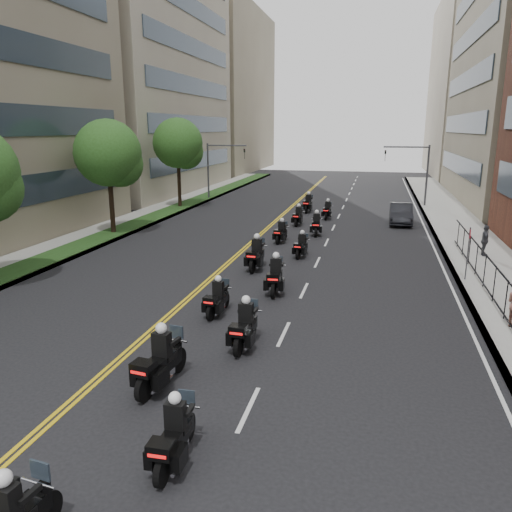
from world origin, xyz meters
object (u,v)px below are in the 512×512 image
at_px(motorcycle_4, 217,300).
at_px(motorcycle_5, 275,277).
at_px(motorcycle_10, 298,217).
at_px(motorcycle_2, 160,363).
at_px(motorcycle_6, 256,255).
at_px(motorcycle_12, 308,204).
at_px(motorcycle_9, 316,225).
at_px(motorcycle_7, 301,246).
at_px(parked_sedan, 401,214).
at_px(motorcycle_1, 174,437).
at_px(motorcycle_8, 281,233).
at_px(motorcycle_11, 327,211).
at_px(pedestrian_c, 485,241).
at_px(motorcycle_3, 245,327).

distance_m(motorcycle_4, motorcycle_5, 3.57).
height_order(motorcycle_4, motorcycle_10, motorcycle_10).
distance_m(motorcycle_2, motorcycle_6, 12.38).
xyz_separation_m(motorcycle_4, motorcycle_12, (0.09, 25.19, 0.09)).
bearing_deg(motorcycle_9, motorcycle_5, -95.36).
xyz_separation_m(motorcycle_4, motorcycle_5, (1.66, 3.15, 0.10)).
bearing_deg(motorcycle_7, motorcycle_2, -89.01).
bearing_deg(motorcycle_2, parked_sedan, 82.14).
height_order(motorcycle_1, motorcycle_8, motorcycle_1).
xyz_separation_m(motorcycle_6, motorcycle_7, (1.88, 3.07, -0.13)).
height_order(motorcycle_10, parked_sedan, motorcycle_10).
distance_m(motorcycle_2, motorcycle_11, 28.07).
bearing_deg(motorcycle_6, pedestrian_c, 24.25).
distance_m(motorcycle_1, parked_sedan, 30.85).
xyz_separation_m(motorcycle_8, pedestrian_c, (11.75, -1.33, 0.40)).
distance_m(motorcycle_3, motorcycle_4, 3.19).
relative_size(motorcycle_5, parked_sedan, 0.53).
bearing_deg(motorcycle_12, motorcycle_1, -83.14).
height_order(motorcycle_1, motorcycle_12, motorcycle_12).
bearing_deg(motorcycle_2, motorcycle_9, 92.83).
relative_size(motorcycle_5, motorcycle_7, 1.20).
bearing_deg(motorcycle_12, motorcycle_9, -74.94).
relative_size(motorcycle_6, motorcycle_12, 1.03).
bearing_deg(motorcycle_1, motorcycle_11, 88.24).
bearing_deg(motorcycle_2, motorcycle_6, 98.52).
relative_size(motorcycle_7, parked_sedan, 0.44).
xyz_separation_m(motorcycle_6, motorcycle_8, (0.08, 6.46, -0.12)).
bearing_deg(motorcycle_8, pedestrian_c, 0.08).
xyz_separation_m(motorcycle_4, motorcycle_10, (0.19, 19.08, 0.02)).
xyz_separation_m(motorcycle_9, motorcycle_11, (0.12, 6.40, -0.04)).
relative_size(motorcycle_1, motorcycle_9, 0.96).
bearing_deg(motorcycle_10, motorcycle_4, -86.87).
height_order(motorcycle_11, motorcycle_12, motorcycle_12).
height_order(motorcycle_11, pedestrian_c, pedestrian_c).
height_order(motorcycle_5, pedestrian_c, pedestrian_c).
xyz_separation_m(motorcycle_4, motorcycle_6, (-0.05, 6.64, 0.12)).
bearing_deg(motorcycle_4, motorcycle_1, -73.34).
distance_m(motorcycle_5, motorcycle_12, 22.09).
relative_size(motorcycle_6, motorcycle_8, 1.20).
height_order(motorcycle_7, motorcycle_9, motorcycle_9).
bearing_deg(motorcycle_1, parked_sedan, 77.75).
relative_size(motorcycle_5, motorcycle_6, 0.98).
bearing_deg(motorcycle_11, parked_sedan, -4.32).
xyz_separation_m(motorcycle_2, motorcycle_8, (-0.15, 18.84, -0.13)).
relative_size(motorcycle_7, motorcycle_9, 0.89).
bearing_deg(parked_sedan, motorcycle_3, -103.39).
xyz_separation_m(motorcycle_6, motorcycle_12, (0.14, 18.55, -0.03)).
xyz_separation_m(motorcycle_1, motorcycle_5, (-0.18, 11.88, 0.07)).
height_order(motorcycle_1, motorcycle_3, motorcycle_3).
xyz_separation_m(motorcycle_4, motorcycle_11, (2.04, 22.27, 0.02)).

